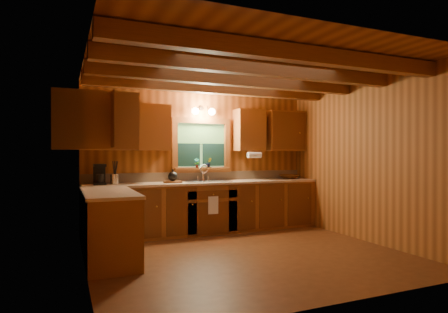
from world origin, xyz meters
TOP-DOWN VIEW (x-y plane):
  - room at (0.00, 0.00)m, footprint 4.20×4.20m
  - ceiling_beams at (0.00, 0.00)m, footprint 4.20×2.54m
  - base_cabinets at (-0.49, 1.28)m, footprint 4.20×2.22m
  - countertop at (-0.48, 1.29)m, footprint 4.20×2.24m
  - backsplash at (0.00, 1.89)m, footprint 4.20×0.02m
  - dishwasher_panel at (-1.47, 0.68)m, footprint 0.02×0.60m
  - upper_cabinets at (-0.56, 1.42)m, footprint 4.19×1.77m
  - window at (0.00, 1.87)m, footprint 1.12×0.08m
  - window_sill at (0.00, 1.82)m, footprint 1.06×0.14m
  - wall_sconce at (0.00, 1.75)m, footprint 0.45×0.21m
  - paper_towel_roll at (0.92, 1.53)m, footprint 0.27×0.11m
  - dish_towel at (0.00, 1.26)m, footprint 0.18×0.01m
  - sink at (0.00, 1.60)m, footprint 0.82×0.48m
  - coffee_maker at (-1.81, 1.64)m, footprint 0.19×0.24m
  - utensil_crock at (-1.57, 1.63)m, footprint 0.13×0.13m
  - cutting_board at (-0.62, 1.57)m, footprint 0.32×0.25m
  - teakettle at (-0.62, 1.57)m, footprint 0.16×0.16m
  - wicker_basket at (1.75, 1.63)m, footprint 0.48×0.48m
  - potted_plant_left at (-0.11, 1.80)m, footprint 0.10×0.07m
  - potted_plant_right at (0.13, 1.82)m, footprint 0.10×0.08m

SIDE VIEW (x-z plane):
  - base_cabinets at x=-0.49m, z-range 0.00..0.86m
  - dishwasher_panel at x=-1.47m, z-range 0.03..0.83m
  - dish_towel at x=0.00m, z-range 0.37..0.67m
  - sink at x=0.00m, z-range 0.64..1.07m
  - countertop at x=-0.48m, z-range 0.86..0.90m
  - cutting_board at x=-0.62m, z-range 0.90..0.93m
  - wicker_basket at x=1.75m, z-range 0.90..0.99m
  - backsplash at x=0.00m, z-range 0.90..1.06m
  - utensil_crock at x=-1.57m, z-range 0.80..1.18m
  - teakettle at x=-0.62m, z-range 0.91..1.11m
  - coffee_maker at x=-1.81m, z-range 0.90..1.23m
  - window_sill at x=0.00m, z-range 1.10..1.14m
  - potted_plant_left at x=-0.11m, z-range 1.14..1.32m
  - potted_plant_right at x=0.13m, z-range 1.14..1.32m
  - room at x=0.00m, z-range -0.80..3.40m
  - paper_towel_roll at x=0.92m, z-range 1.31..1.42m
  - window at x=0.00m, z-range 1.03..2.03m
  - upper_cabinets at x=-0.56m, z-range 1.45..2.23m
  - wall_sconce at x=0.00m, z-range 2.08..2.25m
  - ceiling_beams at x=0.00m, z-range 2.40..2.58m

